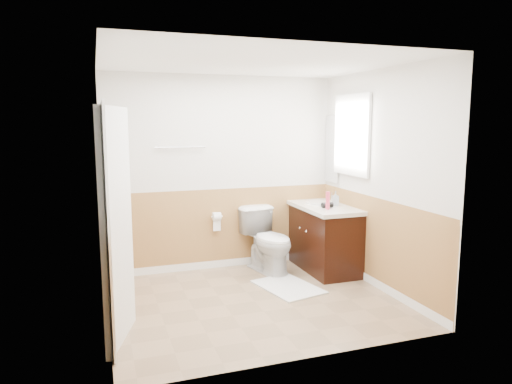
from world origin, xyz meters
name	(u,v)px	position (x,y,z in m)	size (l,w,h in m)	color
floor	(255,301)	(0.00, 0.00, 0.00)	(3.00, 3.00, 0.00)	#8C7051
ceiling	(255,62)	(0.00, 0.00, 2.50)	(3.00, 3.00, 0.00)	white
wall_back	(222,173)	(0.00, 1.30, 1.25)	(3.00, 3.00, 0.00)	silver
wall_front	(309,208)	(0.00, -1.30, 1.25)	(3.00, 3.00, 0.00)	silver
wall_left	(103,193)	(-1.50, 0.00, 1.25)	(3.00, 3.00, 0.00)	silver
wall_right	(379,180)	(1.50, 0.00, 1.25)	(3.00, 3.00, 0.00)	silver
wainscot_back	(223,230)	(0.00, 1.29, 0.50)	(3.00, 3.00, 0.00)	#B17D46
wainscot_front	(306,299)	(0.00, -1.29, 0.50)	(3.00, 3.00, 0.00)	#B17D46
wainscot_left	(108,271)	(-1.49, 0.00, 0.50)	(2.60, 2.60, 0.00)	#B17D46
wainscot_right	(376,245)	(1.49, 0.00, 0.50)	(2.60, 2.60, 0.00)	#B17D46
toilet	(269,240)	(0.50, 0.92, 0.41)	(0.46, 0.80, 0.82)	white
bath_mat	(288,287)	(0.50, 0.27, 0.01)	(0.55, 0.80, 0.02)	white
vanity_cabinet	(324,239)	(1.21, 0.77, 0.40)	(0.55, 1.10, 0.80)	black
vanity_knob_left	(306,232)	(0.91, 0.67, 0.55)	(0.03, 0.03, 0.03)	silver
vanity_knob_right	(300,228)	(0.91, 0.87, 0.55)	(0.03, 0.03, 0.03)	silver
countertop	(324,207)	(1.20, 0.77, 0.83)	(0.60, 1.15, 0.05)	silver
sink_basin	(320,203)	(1.21, 0.92, 0.86)	(0.36, 0.36, 0.02)	white
faucet	(332,197)	(1.39, 0.92, 0.92)	(0.02, 0.02, 0.14)	white
lotion_bottle	(328,201)	(1.11, 0.50, 0.96)	(0.05, 0.05, 0.22)	#D83857
soap_dispenser	(335,198)	(1.33, 0.71, 0.94)	(0.08, 0.08, 0.18)	#969FA9
hair_dryer_body	(327,205)	(1.16, 0.60, 0.89)	(0.07, 0.07, 0.14)	black
hair_dryer_handle	(322,206)	(1.13, 0.69, 0.86)	(0.03, 0.03, 0.07)	black
mirror_panel	(332,149)	(1.48, 1.10, 1.55)	(0.02, 0.35, 0.90)	silver
window_frame	(352,135)	(1.47, 0.59, 1.75)	(0.04, 0.80, 1.00)	white
window_glass	(353,135)	(1.49, 0.59, 1.75)	(0.01, 0.70, 0.90)	white
door	(117,227)	(-1.40, -0.45, 1.02)	(0.05, 0.80, 2.04)	white
door_frame	(108,226)	(-1.48, -0.45, 1.03)	(0.02, 0.92, 2.10)	white
door_knob	(123,226)	(-1.34, -0.12, 0.95)	(0.06, 0.06, 0.06)	silver
towel_bar	(180,147)	(-0.55, 1.25, 1.60)	(0.02, 0.02, 0.62)	silver
tp_holder_bar	(217,217)	(-0.10, 1.23, 0.70)	(0.02, 0.02, 0.14)	silver
tp_roll	(217,217)	(-0.10, 1.23, 0.70)	(0.11, 0.11, 0.10)	white
tp_sheet	(217,225)	(-0.10, 1.23, 0.59)	(0.10, 0.01, 0.16)	white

